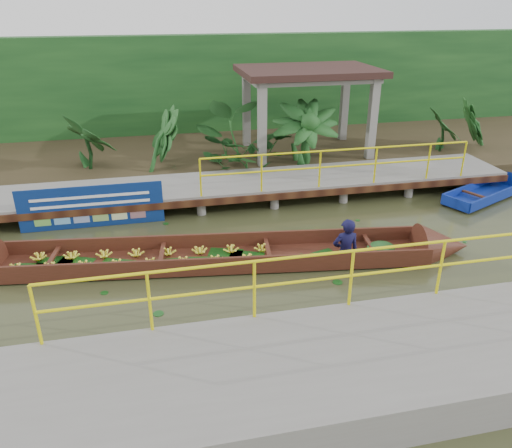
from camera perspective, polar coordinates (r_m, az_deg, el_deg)
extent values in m
plane|color=#2B2E17|center=(11.11, 0.54, -3.87)|extent=(80.00, 80.00, 0.00)
cube|color=#2F2817|center=(17.89, -4.86, 8.09)|extent=(30.00, 8.00, 0.45)
cube|color=slate|center=(14.04, -2.64, 4.63)|extent=(16.00, 2.00, 0.15)
cube|color=black|center=(13.15, -1.88, 2.84)|extent=(16.00, 0.12, 0.18)
cylinder|color=yellow|center=(13.55, 9.63, 8.35)|extent=(7.50, 0.05, 0.05)
cylinder|color=yellow|center=(13.69, 9.50, 6.54)|extent=(7.50, 0.05, 0.05)
cylinder|color=yellow|center=(13.70, 9.49, 6.34)|extent=(0.05, 0.05, 1.00)
cylinder|color=slate|center=(15.20, -26.08, 2.52)|extent=(0.24, 0.24, 0.55)
cylinder|color=slate|center=(13.35, -19.16, 0.84)|extent=(0.24, 0.24, 0.55)
cylinder|color=slate|center=(14.83, -18.61, 3.28)|extent=(0.24, 0.24, 0.55)
cylinder|color=slate|center=(13.23, -10.58, 1.62)|extent=(0.24, 0.24, 0.55)
cylinder|color=slate|center=(14.72, -10.88, 4.00)|extent=(0.24, 0.24, 0.55)
cylinder|color=slate|center=(13.41, -2.03, 2.36)|extent=(0.24, 0.24, 0.55)
cylinder|color=slate|center=(14.88, -3.16, 4.65)|extent=(0.24, 0.24, 0.55)
cylinder|color=slate|center=(13.87, 6.13, 3.02)|extent=(0.24, 0.24, 0.55)
cylinder|color=slate|center=(15.30, 4.28, 5.19)|extent=(0.24, 0.24, 0.55)
cylinder|color=slate|center=(14.60, 13.63, 3.57)|extent=(0.24, 0.24, 0.55)
cylinder|color=slate|center=(15.96, 11.22, 5.62)|extent=(0.24, 0.24, 0.55)
cylinder|color=slate|center=(15.56, 20.31, 4.01)|extent=(0.24, 0.24, 0.55)
cylinder|color=slate|center=(16.84, 17.53, 5.94)|extent=(0.24, 0.24, 0.55)
cylinder|color=slate|center=(13.41, -2.03, 2.36)|extent=(0.24, 0.24, 0.55)
cube|color=slate|center=(7.97, 14.93, -15.30)|extent=(18.00, 2.40, 0.70)
cylinder|color=yellow|center=(8.08, 12.40, -2.88)|extent=(10.00, 0.05, 0.05)
cylinder|color=yellow|center=(8.29, 12.12, -5.64)|extent=(10.00, 0.05, 0.05)
cylinder|color=yellow|center=(8.32, 12.09, -5.94)|extent=(0.05, 0.05, 1.00)
cube|color=slate|center=(15.45, 0.70, 10.80)|extent=(0.25, 0.25, 2.80)
cube|color=slate|center=(16.61, 13.13, 11.16)|extent=(0.25, 0.25, 2.80)
cube|color=slate|center=(17.73, -1.09, 12.61)|extent=(0.25, 0.25, 2.80)
cube|color=slate|center=(18.76, 10.04, 12.92)|extent=(0.25, 0.25, 2.80)
cube|color=slate|center=(16.81, 6.00, 16.32)|extent=(4.00, 2.60, 0.12)
cube|color=#301B18|center=(16.78, 6.03, 17.00)|extent=(4.40, 3.00, 0.20)
cube|color=#123B17|center=(19.91, -6.08, 14.99)|extent=(30.00, 0.80, 4.00)
cube|color=#371B0F|center=(10.91, -4.64, -4.10)|extent=(9.26, 2.32, 0.07)
cube|color=#371B0F|center=(11.35, -4.70, -2.00)|extent=(9.12, 1.25, 0.39)
cube|color=#371B0F|center=(10.33, -4.63, -4.85)|extent=(9.12, 1.25, 0.39)
cone|color=#371B0F|center=(11.99, 20.58, -2.45)|extent=(1.28, 1.24, 1.10)
ellipsoid|color=#123B17|center=(11.45, 14.08, -2.72)|extent=(0.70, 0.58, 0.30)
imported|color=black|center=(10.90, 10.47, 0.53)|extent=(0.62, 0.42, 1.64)
cube|color=navy|center=(15.67, 24.55, 2.94)|extent=(2.89, 1.92, 0.09)
cube|color=navy|center=(15.82, 23.33, 3.79)|extent=(2.57, 1.21, 0.28)
cube|color=navy|center=(15.46, 25.94, 2.83)|extent=(2.57, 1.21, 0.28)
cube|color=navy|center=(14.48, 21.84, 2.20)|extent=(0.40, 0.79, 0.28)
cube|color=black|center=(15.23, 23.76, 3.09)|extent=(0.43, 0.80, 0.05)
cube|color=navy|center=(12.99, -18.26, 1.89)|extent=(3.49, 0.03, 1.09)
cube|color=white|center=(12.87, -18.42, 2.97)|extent=(2.83, 0.01, 0.07)
cube|color=white|center=(12.95, -18.31, 2.15)|extent=(2.83, 0.01, 0.07)
imported|color=#123B17|center=(15.48, -18.79, 7.91)|extent=(1.17, 1.17, 1.46)
imported|color=#123B17|center=(15.37, -11.32, 8.64)|extent=(1.17, 1.17, 1.46)
imported|color=#123B17|center=(15.61, -2.02, 9.34)|extent=(1.17, 1.17, 1.46)
imported|color=#123B17|center=(16.07, 5.11, 9.71)|extent=(1.17, 1.17, 1.46)
imported|color=#123B17|center=(18.17, 20.60, 10.01)|extent=(1.17, 1.17, 1.46)
imported|color=#123B17|center=(19.01, 24.49, 9.97)|extent=(1.17, 1.17, 1.46)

